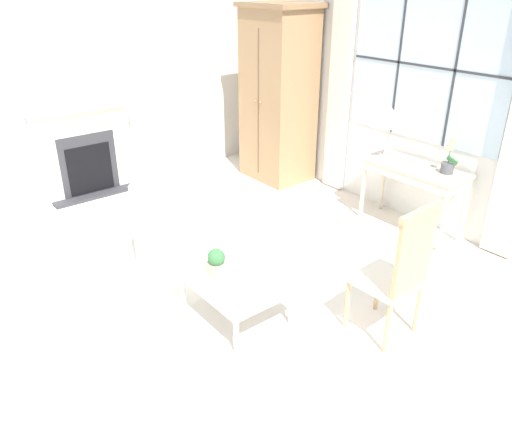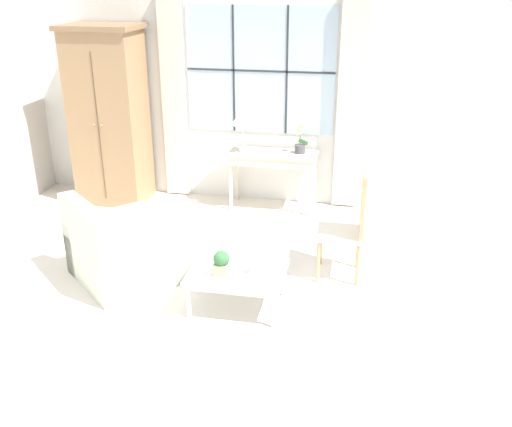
{
  "view_description": "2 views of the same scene",
  "coord_description": "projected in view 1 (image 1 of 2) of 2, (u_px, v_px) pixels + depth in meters",
  "views": [
    {
      "loc": [
        3.04,
        -1.63,
        2.53
      ],
      "look_at": [
        0.28,
        0.55,
        0.85
      ],
      "focal_mm": 35.0,
      "sensor_mm": 36.0,
      "label": 1
    },
    {
      "loc": [
        1.34,
        -4.03,
        2.81
      ],
      "look_at": [
        0.42,
        0.62,
        0.8
      ],
      "focal_mm": 40.0,
      "sensor_mm": 36.0,
      "label": 2
    }
  ],
  "objects": [
    {
      "name": "console_table",
      "position": [
        414.0,
        174.0,
        5.24
      ],
      "size": [
        1.1,
        0.44,
        0.74
      ],
      "color": "beige",
      "rests_on": "ground_plane"
    },
    {
      "name": "side_chair_wooden",
      "position": [
        400.0,
        269.0,
        3.61
      ],
      "size": [
        0.45,
        0.45,
        1.11
      ],
      "color": "white",
      "rests_on": "ground_plane"
    },
    {
      "name": "table_lamp",
      "position": [
        390.0,
        118.0,
        5.25
      ],
      "size": [
        0.32,
        0.32,
        0.56
      ],
      "color": "silver",
      "rests_on": "console_table"
    },
    {
      "name": "potted_plant_small",
      "position": [
        216.0,
        262.0,
        3.94
      ],
      "size": [
        0.14,
        0.14,
        0.22
      ],
      "color": "tan",
      "rests_on": "coffee_table"
    },
    {
      "name": "fireplace",
      "position": [
        84.0,
        145.0,
        6.14
      ],
      "size": [
        0.34,
        1.23,
        1.9
      ],
      "color": "#2D2D33",
      "rests_on": "ground_plane"
    },
    {
      "name": "wall_left",
      "position": [
        90.0,
        79.0,
        6.03
      ],
      "size": [
        0.06,
        7.2,
        2.8
      ],
      "primitive_type": "cube",
      "color": "silver",
      "rests_on": "ground_plane"
    },
    {
      "name": "ground_plane",
      "position": [
        183.0,
        311.0,
        4.15
      ],
      "size": [
        14.0,
        14.0,
        0.0
      ],
      "primitive_type": "plane",
      "color": "silver"
    },
    {
      "name": "wall_back_windowed",
      "position": [
        424.0,
        94.0,
        5.24
      ],
      "size": [
        7.2,
        0.14,
        2.8
      ],
      "color": "silver",
      "rests_on": "ground_plane"
    },
    {
      "name": "potted_orchid",
      "position": [
        449.0,
        159.0,
        4.94
      ],
      "size": [
        0.17,
        0.13,
        0.39
      ],
      "color": "#4C4C51",
      "rests_on": "console_table"
    },
    {
      "name": "armoire",
      "position": [
        278.0,
        95.0,
        6.47
      ],
      "size": [
        0.93,
        0.71,
        2.24
      ],
      "color": "#93704C",
      "rests_on": "ground_plane"
    },
    {
      "name": "pillar_candle",
      "position": [
        244.0,
        281.0,
        3.81
      ],
      "size": [
        0.12,
        0.12,
        0.12
      ],
      "color": "silver",
      "rests_on": "coffee_table"
    },
    {
      "name": "coffee_table",
      "position": [
        235.0,
        281.0,
        3.97
      ],
      "size": [
        0.85,
        0.64,
        0.37
      ],
      "color": "silver",
      "rests_on": "ground_plane"
    },
    {
      "name": "armchair_upholstered",
      "position": [
        189.0,
        222.0,
        5.03
      ],
      "size": [
        1.31,
        1.31,
        0.85
      ],
      "color": "beige",
      "rests_on": "ground_plane"
    }
  ]
}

